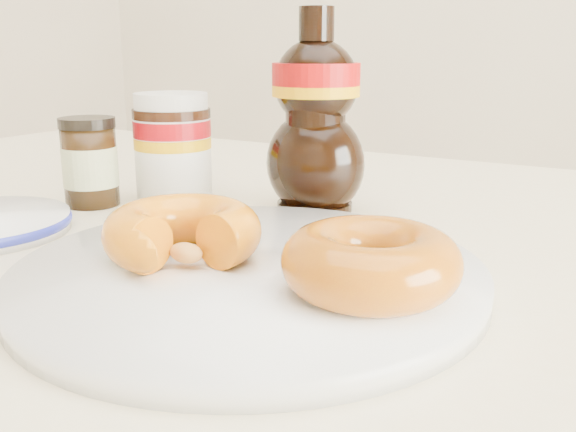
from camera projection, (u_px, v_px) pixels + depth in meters
The scene contains 7 objects.
dining_table at pixel (275, 342), 0.52m from camera, with size 1.40×0.90×0.75m.
plate at pixel (249, 274), 0.41m from camera, with size 0.30×0.30×0.02m.
donut_bitten at pixel (183, 232), 0.42m from camera, with size 0.10×0.10×0.04m, color orange.
donut_whole at pixel (371, 262), 0.36m from camera, with size 0.10×0.10×0.04m, color #AA640B.
nutella_jar at pixel (173, 143), 0.63m from camera, with size 0.08×0.08×0.11m.
syrup_bottle at pixel (316, 112), 0.58m from camera, with size 0.09×0.08×0.18m, color black, non-canonical shape.
dark_jar at pixel (90, 163), 0.61m from camera, with size 0.05×0.05×0.08m.
Camera 1 is at (0.25, -0.31, 0.90)m, focal length 40.00 mm.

